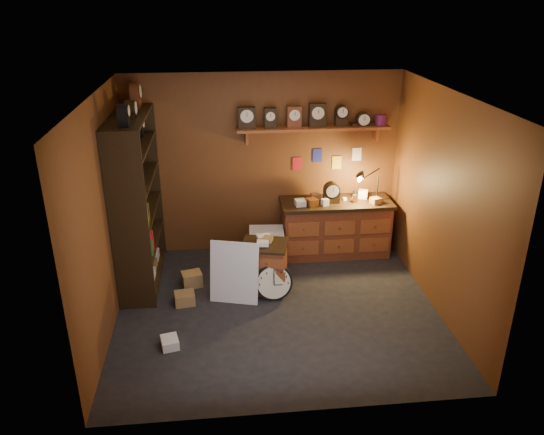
{
  "coord_description": "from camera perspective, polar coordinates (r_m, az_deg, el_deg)",
  "views": [
    {
      "loc": [
        -0.67,
        -5.7,
        3.73
      ],
      "look_at": [
        -0.03,
        0.35,
        1.12
      ],
      "focal_mm": 35.0,
      "sensor_mm": 36.0,
      "label": 1
    }
  ],
  "objects": [
    {
      "name": "mini_fridge",
      "position": [
        7.76,
        -0.58,
        -3.3
      ],
      "size": [
        0.54,
        0.56,
        0.52
      ],
      "rotation": [
        0.0,
        0.0,
        -0.07
      ],
      "color": "silver",
      "rests_on": "ground"
    },
    {
      "name": "floor_box_b",
      "position": [
        6.28,
        -10.93,
        -13.06
      ],
      "size": [
        0.23,
        0.26,
        0.11
      ],
      "primitive_type": "cube",
      "rotation": [
        0.0,
        0.0,
        0.22
      ],
      "color": "white",
      "rests_on": "ground"
    },
    {
      "name": "white_panel",
      "position": [
        7.04,
        -4.0,
        -8.83
      ],
      "size": [
        0.65,
        0.33,
        0.83
      ],
      "primitive_type": "cube",
      "rotation": [
        -0.17,
        0.0,
        -0.27
      ],
      "color": "silver",
      "rests_on": "ground"
    },
    {
      "name": "workbench",
      "position": [
        8.07,
        6.82,
        -0.74
      ],
      "size": [
        1.65,
        0.66,
        1.36
      ],
      "color": "brown",
      "rests_on": "ground"
    },
    {
      "name": "floor_box_c",
      "position": [
        7.37,
        -8.61,
        -6.57
      ],
      "size": [
        0.31,
        0.27,
        0.2
      ],
      "primitive_type": "cube",
      "rotation": [
        0.0,
        0.0,
        0.24
      ],
      "color": "olive",
      "rests_on": "ground"
    },
    {
      "name": "low_cabinet",
      "position": [
        7.08,
        -0.79,
        -5.06
      ],
      "size": [
        0.7,
        0.63,
        0.77
      ],
      "rotation": [
        0.0,
        0.0,
        -0.24
      ],
      "color": "brown",
      "rests_on": "ground"
    },
    {
      "name": "room_shell",
      "position": [
        6.19,
        0.93,
        4.29
      ],
      "size": [
        4.02,
        3.62,
        2.71
      ],
      "color": "brown",
      "rests_on": "ground"
    },
    {
      "name": "shelving_unit",
      "position": [
        7.21,
        -14.61,
        2.38
      ],
      "size": [
        0.47,
        1.6,
        2.58
      ],
      "color": "black",
      "rests_on": "ground"
    },
    {
      "name": "floor",
      "position": [
        6.85,
        0.57,
        -9.77
      ],
      "size": [
        4.0,
        4.0,
        0.0
      ],
      "primitive_type": "plane",
      "color": "black",
      "rests_on": "ground"
    },
    {
      "name": "big_round_clock",
      "position": [
        6.93,
        0.18,
        -6.98
      ],
      "size": [
        0.49,
        0.16,
        0.49
      ],
      "color": "black",
      "rests_on": "ground"
    },
    {
      "name": "floor_box_a",
      "position": [
        7.0,
        -9.37,
        -8.57
      ],
      "size": [
        0.28,
        0.25,
        0.16
      ],
      "primitive_type": "cube",
      "rotation": [
        0.0,
        0.0,
        0.14
      ],
      "color": "olive",
      "rests_on": "ground"
    }
  ]
}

